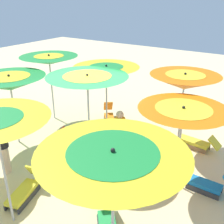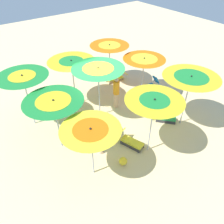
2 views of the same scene
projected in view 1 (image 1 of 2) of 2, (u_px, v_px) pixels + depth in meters
name	position (u px, v px, depth m)	size (l,w,h in m)	color
ground	(86.00, 160.00, 7.89)	(35.04, 35.04, 0.04)	beige
beach_umbrella_0	(184.00, 82.00, 7.80)	(2.04, 2.04, 2.38)	#B2B2B7
beach_umbrella_1	(106.00, 71.00, 8.68)	(2.16, 2.16, 2.37)	#B2B2B7
beach_umbrella_2	(49.00, 60.00, 9.58)	(2.06, 2.06, 2.49)	#B2B2B7
beach_umbrella_3	(183.00, 115.00, 6.08)	(2.06, 2.06, 2.16)	#B2B2B7
beach_umbrella_4	(87.00, 82.00, 7.26)	(2.24, 2.24, 2.50)	#B2B2B7
beach_umbrella_5	(10.00, 83.00, 8.00)	(2.15, 2.15, 2.28)	#B2B2B7
beach_umbrella_6	(113.00, 161.00, 3.92)	(2.27, 2.27, 2.43)	#B2B2B7
lounger_0	(209.00, 185.00, 6.49)	(1.11, 0.38, 0.70)	#333338
lounger_1	(196.00, 142.00, 8.38)	(1.34, 0.48, 0.54)	olive
lounger_2	(109.00, 117.00, 10.04)	(1.11, 1.26, 0.67)	#333338
lounger_3	(71.00, 141.00, 8.43)	(1.25, 0.63, 0.63)	olive
lounger_4	(24.00, 190.00, 6.35)	(0.69, 1.20, 0.61)	#333338
lounger_5	(107.00, 224.00, 5.41)	(1.07, 1.14, 0.51)	#333338
beachgoer_0	(120.00, 137.00, 7.36)	(0.30, 0.30, 1.63)	#D8A87F
beachgoer_1	(2.00, 144.00, 6.98)	(0.30, 0.30, 1.67)	beige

